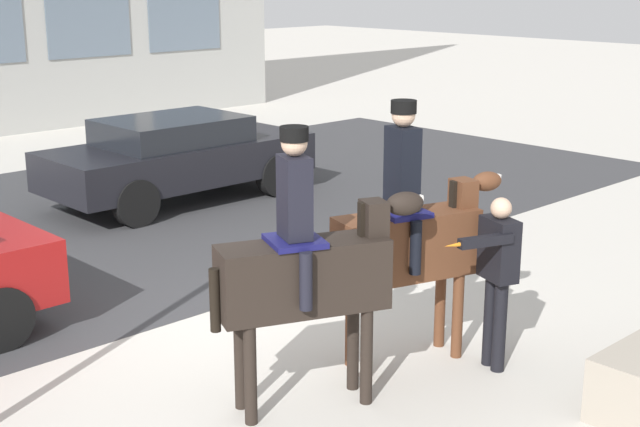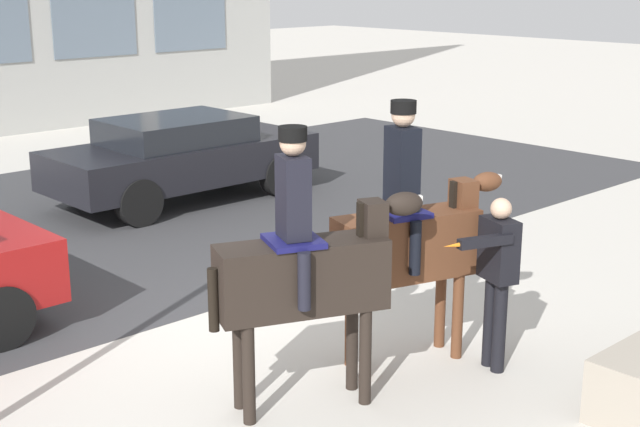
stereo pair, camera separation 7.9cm
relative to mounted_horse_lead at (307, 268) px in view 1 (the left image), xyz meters
The scene contains 6 objects.
ground_plane 2.40m from the mounted_horse_lead, 70.96° to the left, with size 80.00×80.00×0.00m, color beige.
road_surface 6.82m from the mounted_horse_lead, 84.32° to the left, with size 22.65×8.50×0.01m.
mounted_horse_lead is the anchor object (origin of this frame).
mounted_horse_companion 1.35m from the mounted_horse_lead, ahead, with size 1.83×0.84×2.60m.
pedestrian_bystander 1.96m from the mounted_horse_lead, 20.48° to the right, with size 0.91×0.45×1.71m.
street_car_far_lane 7.67m from the mounted_horse_lead, 63.62° to the left, with size 4.49×1.93×1.42m.
Camera 1 is at (-5.56, -7.23, 3.73)m, focal length 50.00 mm.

